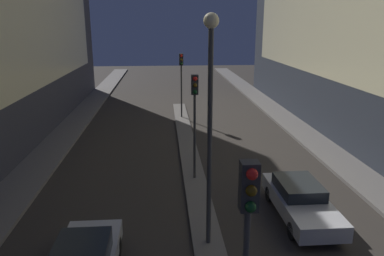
% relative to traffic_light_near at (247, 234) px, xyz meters
% --- Properties ---
extents(median_strip, '(1.07, 31.52, 0.12)m').
position_rel_traffic_light_near_xyz_m(median_strip, '(0.00, 12.62, -3.72)').
color(median_strip, '#66605B').
rests_on(median_strip, ground).
extents(traffic_light_near, '(0.32, 0.42, 5.01)m').
position_rel_traffic_light_near_xyz_m(traffic_light_near, '(0.00, 0.00, 0.00)').
color(traffic_light_near, '#383838').
rests_on(traffic_light_near, median_strip).
extents(traffic_light_mid, '(0.32, 0.42, 5.01)m').
position_rel_traffic_light_near_xyz_m(traffic_light_mid, '(0.00, 11.04, 0.00)').
color(traffic_light_mid, '#383838').
rests_on(traffic_light_mid, median_strip).
extents(traffic_light_far, '(0.32, 0.42, 5.01)m').
position_rel_traffic_light_near_xyz_m(traffic_light_far, '(0.00, 23.35, 0.00)').
color(traffic_light_far, '#383838').
rests_on(traffic_light_far, median_strip).
extents(street_lamp, '(0.47, 0.47, 7.58)m').
position_rel_traffic_light_near_xyz_m(street_lamp, '(0.00, 5.45, 1.27)').
color(street_lamp, '#383838').
rests_on(street_lamp, median_strip).
extents(car_right_lane, '(1.82, 4.81, 1.38)m').
position_rel_traffic_light_near_xyz_m(car_right_lane, '(3.83, 7.15, -3.06)').
color(car_right_lane, '#B2B2B7').
rests_on(car_right_lane, ground).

